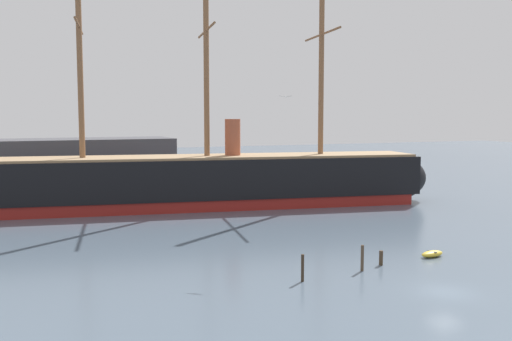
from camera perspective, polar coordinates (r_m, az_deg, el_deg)
The scene contains 12 objects.
ground_plane at distance 48.12m, azimuth 18.01°, elevation -11.27°, with size 400.00×400.00×0.00m, color #4C5B6B.
tall_ship at distance 86.10m, azimuth -4.79°, elevation -0.94°, with size 76.35×21.30×36.95m.
dinghy_foreground_right at distance 59.06m, azimuth 16.85°, elevation -7.81°, with size 2.69×1.44×0.61m.
motorboat_alongside_stern at distance 91.14m, azimuth 11.82°, elevation -2.93°, with size 3.44×2.83×1.35m.
dinghy_far_left at distance 92.46m, azimuth -21.53°, elevation -3.16°, with size 2.17×3.18×0.69m.
motorboat_far_right at distance 107.67m, azimuth 10.48°, elevation -1.52°, with size 4.83×2.64×1.92m.
dinghy_distant_centre at distance 103.59m, azimuth -5.63°, elevation -1.94°, with size 1.61×2.56×0.56m.
mooring_piling_left_pair at distance 48.50m, azimuth 4.58°, elevation -9.49°, with size 0.25×0.25×2.26m, color #382B1E.
mooring_piling_right_pair at distance 52.30m, azimuth 10.36°, elevation -8.43°, with size 0.27×0.27×2.31m, color #4C3D2D.
mooring_piling_midwater at distance 54.73m, azimuth 12.13°, elevation -8.36°, with size 0.36×0.36×1.33m, color #423323.
dockside_warehouse_left at distance 103.42m, azimuth -23.55°, elevation 0.11°, with size 59.65×13.39×14.58m.
seagull_in_flight at distance 55.72m, azimuth 2.93°, elevation 7.25°, with size 1.03×0.89×0.14m.
Camera 1 is at (-30.72, -34.41, 13.67)m, focal length 40.88 mm.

